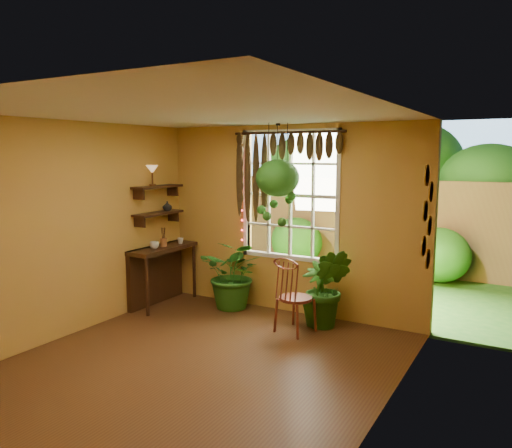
{
  "coord_description": "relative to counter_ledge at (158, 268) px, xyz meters",
  "views": [
    {
      "loc": [
        3.11,
        -4.13,
        2.29
      ],
      "look_at": [
        0.08,
        1.15,
        1.43
      ],
      "focal_mm": 35.0,
      "sensor_mm": 36.0,
      "label": 1
    }
  ],
  "objects": [
    {
      "name": "wall_left",
      "position": [
        -0.09,
        -1.6,
        0.8
      ],
      "size": [
        0.0,
        4.5,
        4.5
      ],
      "primitive_type": "plane",
      "rotation": [
        1.57,
        0.0,
        1.57
      ],
      "color": "#C48E43",
      "rests_on": "floor"
    },
    {
      "name": "counter_ledge",
      "position": [
        0.0,
        0.0,
        0.0
      ],
      "size": [
        0.4,
        1.2,
        0.9
      ],
      "color": "#33190E",
      "rests_on": "floor"
    },
    {
      "name": "valance_vine",
      "position": [
        1.82,
        0.56,
        1.73
      ],
      "size": [
        1.7,
        0.12,
        1.1
      ],
      "color": "#33190E",
      "rests_on": "window"
    },
    {
      "name": "string_lights",
      "position": [
        1.15,
        0.59,
        1.2
      ],
      "size": [
        0.03,
        0.03,
        1.54
      ],
      "primitive_type": null,
      "color": "#FF2633",
      "rests_on": "window"
    },
    {
      "name": "cup_a",
      "position": [
        0.13,
        -0.22,
        0.4
      ],
      "size": [
        0.14,
        0.14,
        0.11
      ],
      "primitive_type": "imported",
      "rotation": [
        0.0,
        0.0,
        0.05
      ],
      "color": "silver",
      "rests_on": "counter_ledge"
    },
    {
      "name": "potted_plant_left",
      "position": [
        1.16,
        0.36,
        -0.03
      ],
      "size": [
        1.06,
        0.96,
        1.05
      ],
      "primitive_type": "imported",
      "rotation": [
        0.0,
        0.0,
        0.16
      ],
      "color": "#235316",
      "rests_on": "floor"
    },
    {
      "name": "hanging_basket",
      "position": [
        1.87,
        0.36,
        1.33
      ],
      "size": [
        0.6,
        0.6,
        1.41
      ],
      "color": "black",
      "rests_on": "ceiling"
    },
    {
      "name": "potted_plant_mid",
      "position": [
        2.67,
        0.27,
        -0.02
      ],
      "size": [
        0.67,
        0.57,
        1.07
      ],
      "primitive_type": "imported",
      "rotation": [
        0.0,
        0.0,
        0.18
      ],
      "color": "#235316",
      "rests_on": "floor"
    },
    {
      "name": "backyard",
      "position": [
        2.15,
        5.27,
        0.73
      ],
      "size": [
        14.0,
        10.0,
        12.0
      ],
      "color": "#21621C",
      "rests_on": "ground"
    },
    {
      "name": "floor",
      "position": [
        1.91,
        -1.6,
        -0.55
      ],
      "size": [
        4.5,
        4.5,
        0.0
      ],
      "primitive_type": "plane",
      "color": "#543218",
      "rests_on": "ground"
    },
    {
      "name": "windsor_chair",
      "position": [
        2.36,
        -0.12,
        -0.22
      ],
      "size": [
        0.52,
        0.54,
        1.15
      ],
      "rotation": [
        0.0,
        0.0,
        -0.24
      ],
      "color": "maroon",
      "rests_on": "floor"
    },
    {
      "name": "brush_jar",
      "position": [
        0.11,
        0.01,
        0.49
      ],
      "size": [
        0.1,
        0.1,
        0.36
      ],
      "color": "brown",
      "rests_on": "counter_ledge"
    },
    {
      "name": "wall_back",
      "position": [
        1.91,
        0.65,
        0.8
      ],
      "size": [
        4.0,
        0.0,
        4.0
      ],
      "primitive_type": "plane",
      "rotation": [
        1.57,
        0.0,
        0.0
      ],
      "color": "#C48E43",
      "rests_on": "floor"
    },
    {
      "name": "window",
      "position": [
        1.91,
        0.68,
        1.15
      ],
      "size": [
        1.52,
        0.1,
        1.86
      ],
      "color": "white",
      "rests_on": "wall_back"
    },
    {
      "name": "cup_b",
      "position": [
        0.19,
        0.32,
        0.39
      ],
      "size": [
        0.13,
        0.13,
        0.09
      ],
      "primitive_type": "imported",
      "rotation": [
        0.0,
        0.0,
        -0.39
      ],
      "color": "beige",
      "rests_on": "counter_ledge"
    },
    {
      "name": "ceiling",
      "position": [
        1.91,
        -1.6,
        2.15
      ],
      "size": [
        4.5,
        4.5,
        0.0
      ],
      "primitive_type": "plane",
      "rotation": [
        3.14,
        0.0,
        0.0
      ],
      "color": "white",
      "rests_on": "wall_back"
    },
    {
      "name": "shelf_upper",
      "position": [
        0.03,
        0.0,
        1.25
      ],
      "size": [
        0.25,
        0.9,
        0.04
      ],
      "primitive_type": "cube",
      "color": "#33190E",
      "rests_on": "wall_left"
    },
    {
      "name": "shelf_vase",
      "position": [
        0.04,
        0.2,
        0.94
      ],
      "size": [
        0.16,
        0.16,
        0.15
      ],
      "primitive_type": "imported",
      "rotation": [
        0.0,
        0.0,
        -0.16
      ],
      "color": "#B2AD99",
      "rests_on": "shelf_lower"
    },
    {
      "name": "wall_plates",
      "position": [
        3.89,
        0.19,
        1.0
      ],
      "size": [
        0.04,
        0.32,
        1.1
      ],
      "primitive_type": null,
      "color": "#F9E9CB",
      "rests_on": "wall_right"
    },
    {
      "name": "tiffany_lamp",
      "position": [
        0.05,
        -0.13,
        1.49
      ],
      "size": [
        0.18,
        0.18,
        0.31
      ],
      "color": "#573118",
      "rests_on": "shelf_upper"
    },
    {
      "name": "potted_plant_right",
      "position": [
        2.55,
        0.29,
        -0.12
      ],
      "size": [
        0.5,
        0.5,
        0.87
      ],
      "primitive_type": "imported",
      "rotation": [
        0.0,
        0.0,
        0.03
      ],
      "color": "#235316",
      "rests_on": "floor"
    },
    {
      "name": "shelf_lower",
      "position": [
        0.03,
        0.0,
        0.85
      ],
      "size": [
        0.25,
        0.9,
        0.04
      ],
      "primitive_type": "cube",
      "color": "#33190E",
      "rests_on": "wall_left"
    },
    {
      "name": "wall_right",
      "position": [
        3.91,
        -1.6,
        0.8
      ],
      "size": [
        0.0,
        4.5,
        4.5
      ],
      "primitive_type": "plane",
      "rotation": [
        1.57,
        0.0,
        -1.57
      ],
      "color": "#C48E43",
      "rests_on": "floor"
    }
  ]
}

